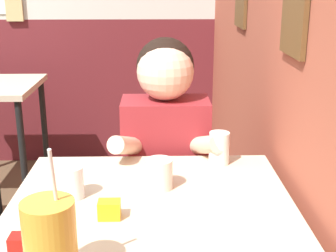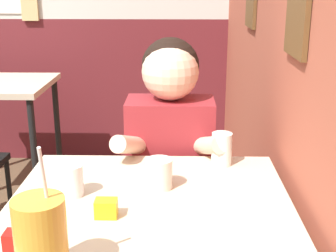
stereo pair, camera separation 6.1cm
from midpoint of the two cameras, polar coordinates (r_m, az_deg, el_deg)
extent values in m
cube|color=brown|center=(2.41, 10.83, 14.16)|extent=(0.02, 0.25, 0.21)
cube|color=brown|center=(1.50, 16.71, 13.16)|extent=(0.02, 0.23, 0.26)
cube|color=maroon|center=(3.70, -10.29, 4.21)|extent=(5.27, 0.06, 1.10)
cube|color=beige|center=(1.33, -1.00, -10.92)|extent=(0.82, 0.84, 0.04)
cylinder|color=black|center=(2.90, -15.35, -3.73)|extent=(0.04, 0.04, 0.73)
cylinder|color=black|center=(3.40, -12.81, -0.40)|extent=(0.04, 0.04, 0.73)
cylinder|color=black|center=(2.84, -18.15, -7.81)|extent=(0.03, 0.03, 0.42)
cube|color=maroon|center=(1.87, 1.20, -3.99)|extent=(0.34, 0.20, 0.49)
sphere|color=black|center=(1.80, 1.28, 7.29)|extent=(0.22, 0.22, 0.22)
sphere|color=beige|center=(1.78, 1.27, 6.62)|extent=(0.22, 0.22, 0.22)
cylinder|color=beige|center=(1.71, -3.35, -2.33)|extent=(0.14, 0.27, 0.15)
cylinder|color=beige|center=(1.71, 5.78, -2.39)|extent=(0.14, 0.27, 0.15)
cylinder|color=gold|center=(1.03, -13.53, -13.40)|extent=(0.11, 0.11, 0.19)
cylinder|color=white|center=(0.97, -13.17, -6.09)|extent=(0.01, 0.04, 0.14)
cylinder|color=silver|center=(1.41, -10.45, -6.54)|extent=(0.07, 0.07, 0.10)
cylinder|color=silver|center=(1.63, 7.64, -2.81)|extent=(0.07, 0.07, 0.11)
cylinder|color=silver|center=(1.44, 0.14, -5.84)|extent=(0.08, 0.08, 0.09)
cube|color=#B7140F|center=(1.18, -16.42, -13.36)|extent=(0.06, 0.04, 0.05)
cube|color=yellow|center=(1.29, -6.18, -9.96)|extent=(0.06, 0.04, 0.05)
camera|label=1|loc=(0.03, -88.75, 0.39)|focal=50.00mm
camera|label=2|loc=(0.03, 91.25, -0.39)|focal=50.00mm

